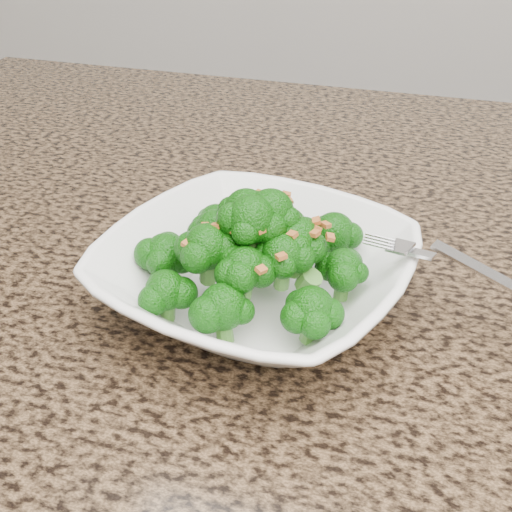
% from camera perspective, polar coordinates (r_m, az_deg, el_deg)
% --- Properties ---
extents(granite_counter, '(1.64, 1.04, 0.03)m').
position_cam_1_polar(granite_counter, '(0.63, 15.43, -2.79)').
color(granite_counter, brown).
rests_on(granite_counter, cabinet).
extents(bowl, '(0.31, 0.31, 0.06)m').
position_cam_1_polar(bowl, '(0.54, -0.00, -1.67)').
color(bowl, white).
rests_on(bowl, granite_counter).
extents(broccoli_pile, '(0.22, 0.22, 0.07)m').
position_cam_1_polar(broccoli_pile, '(0.51, -0.00, 4.45)').
color(broccoli_pile, '#105609').
rests_on(broccoli_pile, bowl).
extents(garlic_topping, '(0.13, 0.13, 0.01)m').
position_cam_1_polar(garlic_topping, '(0.49, -0.00, 8.32)').
color(garlic_topping, '#B2642B').
rests_on(garlic_topping, broccoli_pile).
extents(fork, '(0.17, 0.08, 0.01)m').
position_cam_1_polar(fork, '(0.52, 14.92, 0.07)').
color(fork, silver).
rests_on(fork, bowl).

